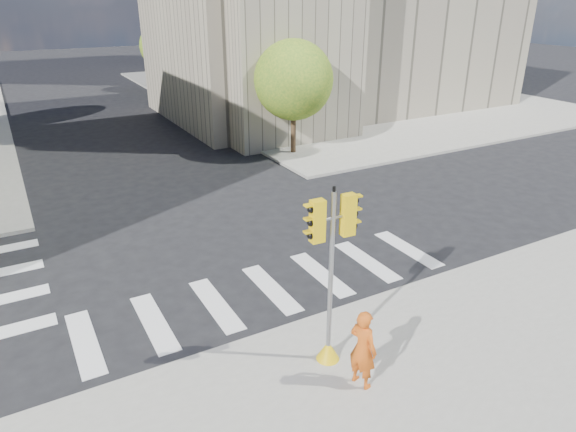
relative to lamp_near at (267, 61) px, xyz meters
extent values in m
plane|color=black|center=(-8.00, -14.00, -4.58)|extent=(160.00, 160.00, 0.00)
cube|color=gray|center=(12.00, 12.00, -4.50)|extent=(28.00, 40.00, 0.15)
cube|color=gray|center=(9.00, 6.00, 2.42)|extent=(26.00, 14.00, 14.00)
cube|color=gray|center=(1.00, 1.00, 2.42)|extent=(8.00, 8.00, 14.00)
cylinder|color=#382616|center=(-0.50, -4.00, -3.39)|extent=(0.28, 0.28, 2.38)
sphere|color=#2E6A1E|center=(-0.50, -4.00, -0.52)|extent=(4.20, 4.20, 4.20)
cylinder|color=#382616|center=(-0.50, 8.00, -3.32)|extent=(0.28, 0.28, 2.52)
sphere|color=#2E6A1E|center=(-0.50, 8.00, -0.22)|extent=(4.60, 4.60, 4.60)
cylinder|color=#382616|center=(-0.50, 20.00, -3.44)|extent=(0.28, 0.28, 2.27)
sphere|color=#2E6A1E|center=(-0.50, 20.00, -0.70)|extent=(4.00, 4.00, 4.00)
cylinder|color=black|center=(0.00, 0.00, -0.43)|extent=(0.12, 0.12, 8.00)
cylinder|color=black|center=(0.00, 14.00, -0.43)|extent=(0.12, 0.12, 8.00)
cone|color=gold|center=(-8.49, -19.71, -4.18)|extent=(0.56, 0.56, 0.50)
cylinder|color=gray|center=(-8.49, -19.71, -2.28)|extent=(0.11, 0.11, 4.31)
cylinder|color=black|center=(-8.49, -19.71, -0.07)|extent=(0.07, 0.07, 0.12)
cylinder|color=gray|center=(-8.49, -19.71, -0.72)|extent=(0.90, 0.10, 0.06)
cube|color=gold|center=(-8.87, -19.70, -0.72)|extent=(0.31, 0.23, 0.95)
cube|color=gold|center=(-8.11, -19.73, -0.72)|extent=(0.31, 0.23, 0.95)
imported|color=#C55012|center=(-8.31, -20.79, -3.47)|extent=(0.63, 0.80, 1.92)
camera|label=1|loc=(-14.18, -27.97, 3.66)|focal=32.00mm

